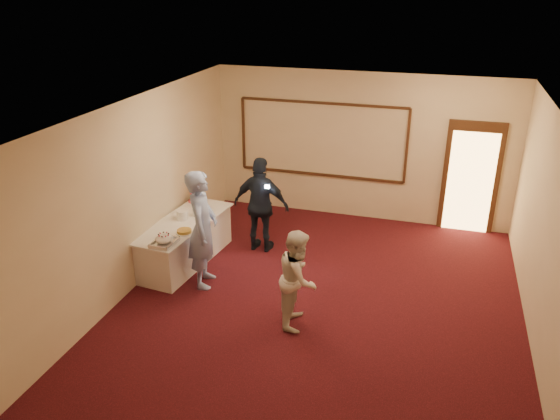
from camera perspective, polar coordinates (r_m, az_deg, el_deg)
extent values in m
plane|color=black|center=(8.60, 4.17, -9.66)|extent=(7.00, 7.00, 0.00)
cube|color=beige|center=(11.13, 8.47, 6.49)|extent=(6.00, 0.04, 3.00)
cube|color=beige|center=(4.99, -4.73, -16.13)|extent=(6.00, 0.04, 3.00)
cube|color=beige|center=(8.95, -14.61, 1.78)|extent=(0.04, 7.00, 3.00)
cube|color=beige|center=(7.89, 26.29, -2.96)|extent=(0.04, 7.00, 3.00)
cube|color=white|center=(7.41, 4.85, 10.21)|extent=(6.00, 7.00, 0.04)
cube|color=#362510|center=(11.44, 4.29, 3.71)|extent=(3.40, 0.04, 0.05)
cube|color=#362510|center=(11.03, 4.52, 11.08)|extent=(3.40, 0.04, 0.05)
cube|color=#362510|center=(11.68, -3.84, 8.00)|extent=(0.05, 0.04, 1.50)
cube|color=#362510|center=(10.99, 13.13, 6.46)|extent=(0.05, 0.04, 1.50)
cube|color=#362510|center=(11.13, 19.31, 3.25)|extent=(1.05, 0.06, 2.20)
cube|color=#FFBF66|center=(11.14, 19.24, 2.71)|extent=(0.85, 0.02, 2.00)
cube|color=silver|center=(9.71, -9.93, -3.37)|extent=(0.96, 2.12, 0.74)
cube|color=silver|center=(9.54, -10.09, -1.30)|extent=(1.06, 2.24, 0.03)
cube|color=silver|center=(8.79, -11.99, -3.43)|extent=(0.34, 0.43, 0.04)
ellipsoid|color=white|center=(8.76, -12.04, -2.96)|extent=(0.28, 0.28, 0.13)
cube|color=silver|center=(8.84, -11.08, -3.03)|extent=(0.15, 0.28, 0.01)
cylinder|color=#D6445C|center=(10.29, -8.78, 2.01)|extent=(0.02, 0.02, 0.42)
cylinder|color=#D6445C|center=(10.37, -8.72, 0.96)|extent=(0.31, 0.31, 0.01)
cylinder|color=#D6445C|center=(10.31, -8.77, 1.82)|extent=(0.24, 0.24, 0.01)
cylinder|color=#D6445C|center=(10.25, -8.83, 2.70)|extent=(0.17, 0.17, 0.01)
cylinder|color=white|center=(9.60, -10.18, -0.53)|extent=(0.19, 0.19, 0.16)
cylinder|color=white|center=(9.57, -10.22, -0.07)|extent=(0.20, 0.20, 0.01)
cylinder|color=white|center=(9.71, -8.65, -0.22)|extent=(0.16, 0.16, 0.13)
cylinder|color=white|center=(9.69, -8.68, 0.17)|extent=(0.17, 0.17, 0.01)
cylinder|color=white|center=(9.12, -9.96, -2.34)|extent=(0.28, 0.28, 0.01)
cylinder|color=olive|center=(9.11, -9.97, -2.18)|extent=(0.24, 0.24, 0.05)
imported|color=#859ED9|center=(8.72, -8.09, -2.01)|extent=(0.62, 0.80, 1.95)
imported|color=silver|center=(7.77, 1.92, -7.13)|extent=(0.63, 0.77, 1.46)
imported|color=black|center=(9.78, -1.97, 0.52)|extent=(1.06, 0.49, 1.77)
cube|color=white|center=(9.34, -1.35, 2.45)|extent=(0.08, 0.06, 0.05)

